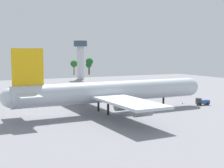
{
  "coord_description": "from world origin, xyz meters",
  "views": [
    {
      "loc": [
        -45.54,
        -89.27,
        18.97
      ],
      "look_at": [
        0.0,
        0.0,
        9.02
      ],
      "focal_mm": 51.55,
      "sensor_mm": 36.0,
      "label": 1
    }
  ],
  "objects_px": {
    "cargo_loader": "(202,102)",
    "control_tower": "(81,55)",
    "safety_cone_nose": "(182,103)",
    "cargo_airplane": "(111,92)",
    "fuel_truck": "(69,94)"
  },
  "relations": [
    {
      "from": "control_tower",
      "to": "fuel_truck",
      "type": "bearing_deg",
      "value": -114.64
    },
    {
      "from": "cargo_loader",
      "to": "control_tower",
      "type": "xyz_separation_m",
      "value": [
        2.23,
        124.69,
        15.43
      ]
    },
    {
      "from": "safety_cone_nose",
      "to": "fuel_truck",
      "type": "bearing_deg",
      "value": 130.02
    },
    {
      "from": "safety_cone_nose",
      "to": "cargo_loader",
      "type": "bearing_deg",
      "value": -45.81
    },
    {
      "from": "cargo_airplane",
      "to": "safety_cone_nose",
      "type": "bearing_deg",
      "value": 5.45
    },
    {
      "from": "cargo_loader",
      "to": "safety_cone_nose",
      "type": "height_order",
      "value": "cargo_loader"
    },
    {
      "from": "safety_cone_nose",
      "to": "control_tower",
      "type": "bearing_deg",
      "value": 86.59
    },
    {
      "from": "fuel_truck",
      "to": "control_tower",
      "type": "xyz_separation_m",
      "value": [
        38.01,
        82.88,
        15.43
      ]
    },
    {
      "from": "cargo_airplane",
      "to": "fuel_truck",
      "type": "distance_m",
      "value": 40.06
    },
    {
      "from": "fuel_truck",
      "to": "safety_cone_nose",
      "type": "height_order",
      "value": "fuel_truck"
    },
    {
      "from": "control_tower",
      "to": "cargo_airplane",
      "type": "bearing_deg",
      "value": -107.21
    },
    {
      "from": "cargo_loader",
      "to": "control_tower",
      "type": "height_order",
      "value": "control_tower"
    },
    {
      "from": "fuel_truck",
      "to": "safety_cone_nose",
      "type": "distance_m",
      "value": 48.02
    },
    {
      "from": "cargo_airplane",
      "to": "fuel_truck",
      "type": "relative_size",
      "value": 12.22
    },
    {
      "from": "safety_cone_nose",
      "to": "control_tower",
      "type": "height_order",
      "value": "control_tower"
    }
  ]
}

